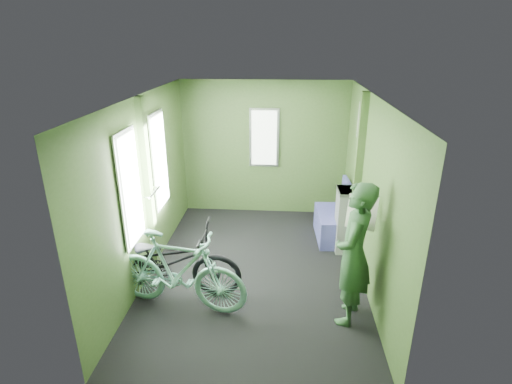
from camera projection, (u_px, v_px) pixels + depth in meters
room at (253, 168)px, 4.89m from camera, size 4.00×4.02×2.31m
bicycle_black at (171, 293)px, 4.90m from camera, size 1.79×0.78×1.00m
bicycle_mint at (181, 307)px, 4.66m from camera, size 1.68×0.80×0.99m
passenger at (354, 254)px, 4.20m from camera, size 0.56×0.75×1.61m
waste_box at (346, 220)px, 5.76m from camera, size 0.28×0.39×0.94m
bench_seat at (334, 222)px, 6.16m from camera, size 0.52×0.88×0.90m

